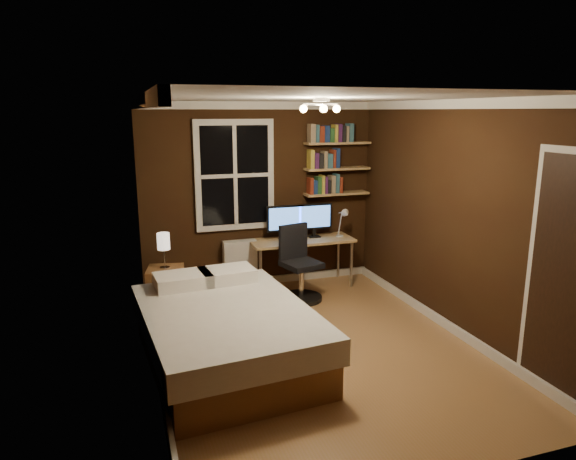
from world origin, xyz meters
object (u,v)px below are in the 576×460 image
object	(u,v)px
nightstand	(166,289)
bedside_lamp	(164,251)
desk	(302,244)
monitor_right	(314,220)
radiator	(240,265)
desk_lamp	(342,222)
office_chair	(299,272)
bed	(226,333)
monitor_left	(285,223)

from	to	relation	value
nightstand	bedside_lamp	distance (m)	0.48
desk	monitor_right	xyz separation A→B (m)	(0.21, 0.07, 0.30)
monitor_right	radiator	bearing A→B (deg)	174.73
desk_lamp	office_chair	distance (m)	0.98
bed	bedside_lamp	bearing A→B (deg)	100.09
desk_lamp	desk	bearing A→B (deg)	169.89
monitor_right	office_chair	distance (m)	0.86
monitor_left	desk_lamp	xyz separation A→B (m)	(0.77, -0.17, -0.01)
bed	bedside_lamp	world-z (taller)	bedside_lamp
bedside_lamp	monitor_left	bearing A→B (deg)	12.54
radiator	nightstand	bearing A→B (deg)	-155.90
nightstand	radiator	size ratio (longest dim) A/B	0.78
nightstand	monitor_left	world-z (taller)	monitor_left
nightstand	bedside_lamp	xyz separation A→B (m)	(0.00, 0.00, 0.48)
desk	monitor_left	xyz separation A→B (m)	(-0.22, 0.07, 0.30)
monitor_left	monitor_right	bearing A→B (deg)	0.00
nightstand	desk	size ratio (longest dim) A/B	0.37
monitor_right	office_chair	xyz separation A→B (m)	(-0.40, -0.53, -0.54)
monitor_right	office_chair	bearing A→B (deg)	-127.19
monitor_right	desk_lamp	xyz separation A→B (m)	(0.35, -0.17, -0.01)
nightstand	office_chair	world-z (taller)	office_chair
bed	office_chair	world-z (taller)	office_chair
radiator	bedside_lamp	bearing A→B (deg)	-155.90
nightstand	office_chair	size ratio (longest dim) A/B	0.55
desk	radiator	bearing A→B (deg)	168.68
bed	monitor_left	world-z (taller)	monitor_left
nightstand	bedside_lamp	size ratio (longest dim) A/B	1.22
monitor_left	desk_lamp	bearing A→B (deg)	-12.36
bed	bedside_lamp	distance (m)	1.69
bed	monitor_right	world-z (taller)	monitor_right
desk	desk_lamp	world-z (taller)	desk_lamp
bed	desk_lamp	size ratio (longest dim) A/B	4.99
radiator	desk	bearing A→B (deg)	-11.32
bedside_lamp	radiator	xyz separation A→B (m)	(1.03, 0.46, -0.41)
bedside_lamp	monitor_left	size ratio (longest dim) A/B	0.85
desk_lamp	radiator	bearing A→B (deg)	169.16
monitor_left	monitor_right	size ratio (longest dim) A/B	1.00
nightstand	monitor_left	xyz separation A→B (m)	(1.64, 0.37, 0.64)
monitor_left	desk	bearing A→B (deg)	-17.85
bed	monitor_right	bearing A→B (deg)	44.72
monitor_left	nightstand	bearing A→B (deg)	-167.46
bed	monitor_left	size ratio (longest dim) A/B	4.30
nightstand	radiator	distance (m)	1.13
office_chair	monitor_left	bearing A→B (deg)	77.73
bedside_lamp	office_chair	distance (m)	1.72
radiator	desk	distance (m)	0.89
bed	nightstand	size ratio (longest dim) A/B	4.15
monitor_left	office_chair	distance (m)	0.76
bedside_lamp	monitor_right	size ratio (longest dim) A/B	0.85
desk	desk_lamp	bearing A→B (deg)	-10.11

